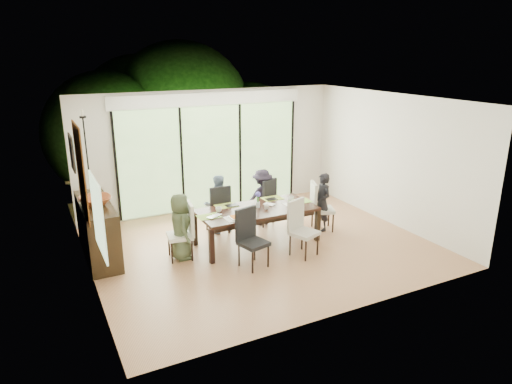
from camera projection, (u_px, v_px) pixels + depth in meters
name	position (u px, v px, depth m)	size (l,w,h in m)	color
floor	(262.00, 247.00, 8.51)	(6.00, 5.00, 0.01)	#935A3A
ceiling	(263.00, 100.00, 7.70)	(6.00, 5.00, 0.01)	white
wall_back	(211.00, 150.00, 10.25)	(6.00, 0.02, 2.70)	silver
wall_front	(351.00, 222.00, 5.97)	(6.00, 0.02, 2.70)	beige
wall_left	(84.00, 201.00, 6.81)	(0.02, 5.00, 2.70)	white
wall_right	(392.00, 160.00, 9.40)	(0.02, 5.00, 2.70)	silver
glass_doors	(212.00, 157.00, 10.26)	(4.20, 0.02, 2.30)	#598C3F
blinds_header	(210.00, 99.00, 9.86)	(4.40, 0.06, 0.28)	white
mullion_a	(116.00, 168.00, 9.35)	(0.05, 0.04, 2.30)	black
mullion_b	(182.00, 161.00, 9.95)	(0.05, 0.04, 2.30)	black
mullion_c	(240.00, 154.00, 10.55)	(0.05, 0.04, 2.30)	black
mullion_d	(292.00, 149.00, 11.15)	(0.05, 0.04, 2.30)	black
side_window	(98.00, 216.00, 5.76)	(0.02, 0.90, 1.00)	#8CAD7F
deck	(199.00, 199.00, 11.42)	(6.00, 1.80, 0.10)	#533523
rail_top	(188.00, 168.00, 11.92)	(6.00, 0.08, 0.06)	brown
foliage_left	(107.00, 134.00, 11.74)	(3.20, 3.20, 3.20)	#14380F
foliage_mid	(182.00, 112.00, 13.09)	(4.00, 4.00, 4.00)	#14380F
foliage_right	(250.00, 130.00, 13.34)	(2.80, 2.80, 2.80)	#14380F
foliage_far	(141.00, 118.00, 13.31)	(3.60, 3.60, 3.60)	#14380F
table_top	(257.00, 210.00, 8.49)	(2.20, 1.01, 0.06)	black
table_apron	(257.00, 214.00, 8.52)	(2.02, 0.83, 0.09)	black
table_leg_fl	(212.00, 246.00, 7.76)	(0.08, 0.08, 0.63)	black
table_leg_fr	(317.00, 225.00, 8.69)	(0.08, 0.08, 0.63)	black
table_leg_bl	(195.00, 229.00, 8.50)	(0.08, 0.08, 0.63)	black
table_leg_br	(294.00, 211.00, 9.43)	(0.08, 0.08, 0.63)	black
chair_left_end	(180.00, 231.00, 7.89)	(0.42, 0.42, 1.01)	white
chair_right_end	(323.00, 206.00, 9.18)	(0.42, 0.42, 1.01)	beige
chair_far_left	(217.00, 208.00, 9.07)	(0.42, 0.42, 1.01)	black
chair_far_right	(262.00, 201.00, 9.50)	(0.42, 0.42, 1.01)	black
chair_near_left	(254.00, 239.00, 7.58)	(0.42, 0.42, 1.01)	black
chair_near_right	(304.00, 229.00, 8.01)	(0.42, 0.42, 1.01)	beige
person_left_end	(180.00, 227.00, 7.88)	(0.55, 0.35, 1.18)	#465438
person_right_end	(322.00, 202.00, 9.15)	(0.55, 0.35, 1.18)	black
person_far_left	(218.00, 204.00, 9.03)	(0.55, 0.35, 1.18)	#7A91B1
person_far_right	(262.00, 197.00, 9.46)	(0.55, 0.35, 1.18)	black
placemat_left	(209.00, 216.00, 8.08)	(0.40, 0.29, 0.01)	#7FA43A
placemat_right	(300.00, 201.00, 8.89)	(0.40, 0.29, 0.01)	#82B942
placemat_far_l	(226.00, 206.00, 8.63)	(0.40, 0.29, 0.01)	#9CB741
placemat_far_r	(272.00, 198.00, 9.06)	(0.40, 0.29, 0.01)	#AAC646
placemat_paper	(237.00, 218.00, 7.99)	(0.40, 0.29, 0.01)	white
tablet_far_l	(232.00, 205.00, 8.63)	(0.24, 0.17, 0.01)	black
tablet_far_r	(271.00, 199.00, 9.00)	(0.22, 0.16, 0.01)	black
papers	(290.00, 204.00, 8.74)	(0.28, 0.20, 0.00)	white
platter_base	(237.00, 217.00, 7.99)	(0.24, 0.24, 0.02)	white
platter_snacks	(236.00, 217.00, 7.98)	(0.18, 0.18, 0.01)	orange
vase	(258.00, 205.00, 8.53)	(0.07, 0.07, 0.11)	silver
hyacinth_stems	(258.00, 199.00, 8.50)	(0.04, 0.04, 0.15)	#337226
hyacinth_blooms	(258.00, 194.00, 8.47)	(0.10, 0.10, 0.10)	#5B51CC
laptop	(216.00, 217.00, 8.03)	(0.30, 0.19, 0.02)	silver
cup_a	(219.00, 210.00, 8.30)	(0.11, 0.11, 0.09)	white
cup_b	(266.00, 207.00, 8.45)	(0.09, 0.09, 0.08)	white
cup_c	(291.00, 199.00, 8.90)	(0.11, 0.11, 0.09)	white
book	(267.00, 205.00, 8.63)	(0.15, 0.21, 0.02)	white
sideboard	(98.00, 230.00, 7.97)	(0.50, 1.79, 1.01)	black
bowl	(95.00, 201.00, 7.72)	(0.53, 0.53, 0.13)	#964420
candlestick_base	(92.00, 196.00, 8.11)	(0.11, 0.11, 0.04)	black
candlestick_shaft	(87.00, 157.00, 7.90)	(0.03, 0.03, 1.40)	black
candlestick_pan	(83.00, 117.00, 7.70)	(0.11, 0.11, 0.03)	black
candle	(82.00, 113.00, 7.68)	(0.04, 0.04, 0.11)	silver
tapestry	(81.00, 172.00, 7.07)	(0.02, 1.00, 1.50)	#934715
art_frame	(72.00, 153.00, 8.16)	(0.03, 0.55, 0.65)	black
art_canvas	(73.00, 153.00, 8.17)	(0.01, 0.45, 0.55)	#1C5A58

